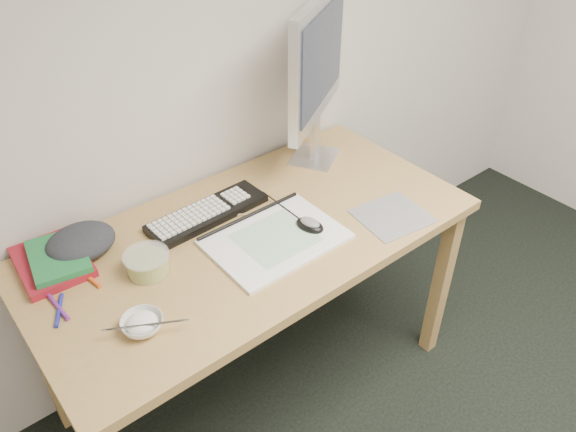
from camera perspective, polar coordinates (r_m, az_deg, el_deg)
name	(u,v)px	position (r m, az deg, el deg)	size (l,w,h in m)	color
desk	(253,252)	(1.81, -3.55, -3.64)	(1.40, 0.70, 0.75)	#A8874D
mousepad	(392,216)	(1.85, 10.54, 0.00)	(0.22, 0.20, 0.00)	gray
sketchpad	(276,239)	(1.72, -1.27, -2.37)	(0.40, 0.29, 0.01)	white
keyboard	(208,213)	(1.83, -8.17, 0.28)	(0.40, 0.13, 0.02)	black
monitor	(317,64)	(1.96, 3.01, 15.15)	(0.45, 0.30, 0.59)	silver
mouse	(310,223)	(1.75, 2.24, -0.68)	(0.06, 0.10, 0.03)	black
rice_bowl	(142,324)	(1.50, -14.58, -10.60)	(0.11, 0.11, 0.03)	silver
chopsticks	(146,325)	(1.47, -14.27, -10.68)	(0.02, 0.02, 0.20)	#AEAEB0
fruit_tub	(147,263)	(1.64, -14.09, -4.68)	(0.13, 0.13, 0.06)	#D3C64A
book_red	(52,262)	(1.77, -22.84, -4.32)	(0.19, 0.25, 0.02)	maroon
book_green	(58,256)	(1.74, -22.33, -3.80)	(0.15, 0.21, 0.02)	#1C7037
cloth_lump	(81,242)	(1.77, -20.31, -2.54)	(0.17, 0.14, 0.07)	#24282B
pencil_pink	(252,219)	(1.80, -3.69, -0.34)	(0.01, 0.01, 0.20)	#D66B8B
pencil_tan	(247,215)	(1.83, -4.16, 0.15)	(0.01, 0.01, 0.20)	#A28855
pencil_black	(275,213)	(1.83, -1.28, 0.27)	(0.01, 0.01, 0.18)	black
marker_blue	(59,310)	(1.62, -22.24, -8.84)	(0.01, 0.01, 0.12)	navy
marker_orange	(87,276)	(1.69, -19.70, -5.79)	(0.01, 0.01, 0.12)	#E3571A
marker_purple	(58,306)	(1.63, -22.36, -8.47)	(0.01, 0.01, 0.13)	#6C2383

